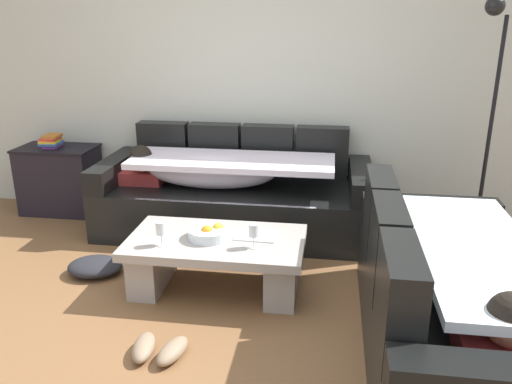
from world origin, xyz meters
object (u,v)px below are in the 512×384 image
open_magazine (256,235)px  floor_lamp (487,111)px  wine_glass_near_left (161,229)px  coffee_table (216,257)px  wine_glass_near_right (254,231)px  couch_along_wall (231,195)px  pair_of_shoes (158,349)px  couch_near_window (451,305)px  fruit_bowl (209,233)px  crumpled_garment (95,266)px  side_cabinet (60,180)px  book_stack_on_cabinet (51,141)px

open_magazine → floor_lamp: (1.67, 0.98, 0.73)m
wine_glass_near_left → coffee_table: bearing=26.3°
wine_glass_near_left → floor_lamp: (2.26, 1.22, 0.62)m
coffee_table → wine_glass_near_right: 0.39m
couch_along_wall → pair_of_shoes: bearing=-91.8°
couch_near_window → fruit_bowl: size_ratio=7.18×
wine_glass_near_right → open_magazine: (-0.01, 0.19, -0.11)m
coffee_table → wine_glass_near_left: wine_glass_near_left is taller
fruit_bowl → floor_lamp: floor_lamp is taller
pair_of_shoes → crumpled_garment: 1.17m
fruit_bowl → floor_lamp: size_ratio=0.14×
crumpled_garment → wine_glass_near_right: bearing=-8.7°
wine_glass_near_left → open_magazine: 0.65m
side_cabinet → book_stack_on_cabinet: (-0.04, -0.00, 0.38)m
wine_glass_near_right → crumpled_garment: bearing=171.3°
coffee_table → open_magazine: open_magazine is taller
side_cabinet → pair_of_shoes: 2.67m
couch_along_wall → fruit_bowl: bearing=-86.8°
book_stack_on_cabinet → pair_of_shoes: size_ratio=0.65×
side_cabinet → open_magazine: bearing=-29.8°
side_cabinet → book_stack_on_cabinet: size_ratio=3.28×
coffee_table → open_magazine: size_ratio=4.29×
couch_along_wall → crumpled_garment: couch_along_wall is taller
book_stack_on_cabinet → floor_lamp: floor_lamp is taller
couch_along_wall → floor_lamp: bearing=0.3°
couch_along_wall → wine_glass_near_right: size_ratio=14.01×
floor_lamp → wine_glass_near_right: bearing=-144.8°
couch_along_wall → coffee_table: couch_along_wall is taller
couch_along_wall → wine_glass_near_right: couch_along_wall is taller
coffee_table → pair_of_shoes: coffee_table is taller
open_magazine → book_stack_on_cabinet: (-2.12, 1.19, 0.31)m
fruit_bowl → book_stack_on_cabinet: size_ratio=1.27×
fruit_bowl → wine_glass_near_left: wine_glass_near_left is taller
coffee_table → floor_lamp: size_ratio=0.62×
couch_near_window → crumpled_garment: (-2.36, 0.66, -0.28)m
fruit_bowl → couch_near_window: bearing=-21.5°
couch_near_window → crumpled_garment: bearing=74.4°
book_stack_on_cabinet → couch_along_wall: bearing=-7.3°
coffee_table → wine_glass_near_left: 0.45m
couch_along_wall → pair_of_shoes: size_ratio=6.87×
couch_near_window → coffee_table: bearing=67.7°
couch_along_wall → side_cabinet: 1.73m
wine_glass_near_left → pair_of_shoes: (0.17, -0.64, -0.45)m
coffee_table → book_stack_on_cabinet: book_stack_on_cabinet is taller
side_cabinet → book_stack_on_cabinet: bearing=-179.1°
wine_glass_near_right → side_cabinet: bearing=146.5°
coffee_table → book_stack_on_cabinet: 2.30m
side_cabinet → wine_glass_near_left: bearing=-44.0°
wine_glass_near_right → floor_lamp: 2.12m
side_cabinet → crumpled_garment: side_cabinet is taller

